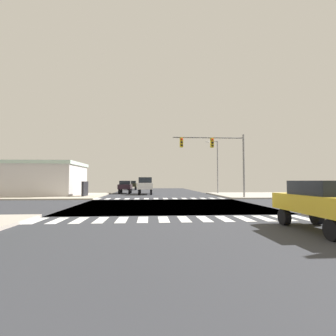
{
  "coord_description": "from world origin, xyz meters",
  "views": [
    {
      "loc": [
        -1.45,
        -19.88,
        1.87
      ],
      "look_at": [
        0.83,
        11.49,
        3.44
      ],
      "focal_mm": 27.56,
      "sensor_mm": 36.0,
      "label": 1
    }
  ],
  "objects": [
    {
      "name": "sedan_outer_4",
      "position": [
        5.0,
        -10.71,
        1.12
      ],
      "size": [
        1.8,
        4.3,
        1.88
      ],
      "color": "black",
      "rests_on": "ground"
    },
    {
      "name": "sedan_crossing_2",
      "position": [
        -5.0,
        34.07,
        1.12
      ],
      "size": [
        1.8,
        4.3,
        1.88
      ],
      "rotation": [
        0.0,
        0.0,
        3.14
      ],
      "color": "black",
      "rests_on": "ground"
    },
    {
      "name": "sedan_leading_3",
      "position": [
        -5.0,
        18.73,
        1.12
      ],
      "size": [
        1.8,
        4.3,
        1.88
      ],
      "rotation": [
        0.0,
        0.0,
        3.14
      ],
      "color": "black",
      "rests_on": "ground"
    },
    {
      "name": "street_lamp",
      "position": [
        7.88,
        15.72,
        4.53
      ],
      "size": [
        1.78,
        0.32,
        7.51
      ],
      "color": "gray",
      "rests_on": "ground"
    },
    {
      "name": "bank_building",
      "position": [
        -17.76,
        13.45,
        2.1
      ],
      "size": [
        16.69,
        8.52,
        4.18
      ],
      "color": "silver",
      "rests_on": "ground"
    },
    {
      "name": "pickup_queued_1",
      "position": [
        -2.0,
        16.17,
        1.29
      ],
      "size": [
        2.0,
        5.1,
        2.35
      ],
      "rotation": [
        0.0,
        0.0,
        3.14
      ],
      "color": "black",
      "rests_on": "ground"
    },
    {
      "name": "traffic_signal_mast",
      "position": [
        5.68,
        6.93,
        5.11
      ],
      "size": [
        7.73,
        0.55,
        6.86
      ],
      "color": "gray",
      "rests_on": "ground"
    },
    {
      "name": "crosswalk_far",
      "position": [
        -0.25,
        7.3,
        0.0
      ],
      "size": [
        13.5,
        2.0,
        0.01
      ],
      "color": "silver",
      "rests_on": "ground"
    },
    {
      "name": "ground",
      "position": [
        0.0,
        0.0,
        -0.03
      ],
      "size": [
        90.0,
        90.0,
        0.05
      ],
      "color": "#313339"
    },
    {
      "name": "sidewalk_corner_ne",
      "position": [
        13.0,
        12.0,
        0.07
      ],
      "size": [
        12.0,
        12.0,
        0.14
      ],
      "color": "#B2ADA3",
      "rests_on": "ground"
    },
    {
      "name": "sidewalk_corner_nw",
      "position": [
        -13.0,
        12.0,
        0.07
      ],
      "size": [
        12.0,
        12.0,
        0.14
      ],
      "color": "#B8AF9C",
      "rests_on": "ground"
    },
    {
      "name": "crosswalk_near",
      "position": [
        -0.25,
        -7.3,
        0.0
      ],
      "size": [
        13.5,
        2.0,
        0.01
      ],
      "color": "silver",
      "rests_on": "ground"
    }
  ]
}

